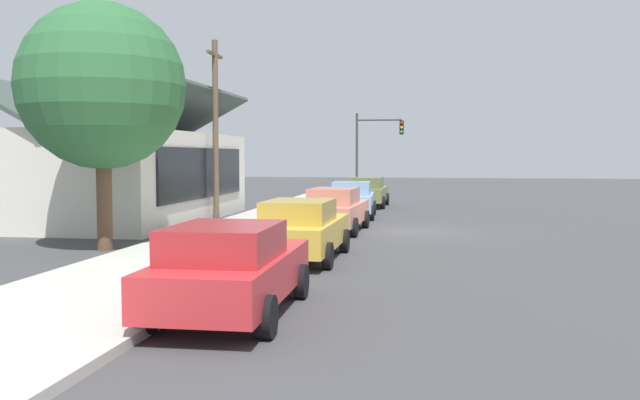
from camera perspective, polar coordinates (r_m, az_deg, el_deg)
name	(u,v)px	position (r m, az deg, el deg)	size (l,w,h in m)	color
ground_plane	(411,232)	(24.45, 7.71, -2.66)	(120.00, 120.00, 0.00)	#424244
sidewalk_curb	(260,227)	(25.22, -5.13, -2.26)	(60.00, 4.20, 0.16)	beige
car_cherry	(230,268)	(11.58, -7.58, -5.74)	(4.64, 2.14, 1.59)	red
car_mustard	(302,229)	(17.57, -1.56, -2.47)	(4.73, 2.08, 1.59)	gold
car_coral	(336,209)	(23.97, 1.33, -0.80)	(4.81, 2.09, 1.59)	#EA8C75
car_skyblue	(352,199)	(29.64, 2.73, 0.07)	(4.53, 2.20, 1.59)	#8CB7E0
car_olive	(367,192)	(35.94, 4.02, 0.71)	(4.61, 2.10, 1.59)	olive
storefront_building	(126,174)	(29.49, -16.10, 2.16)	(12.93, 7.20, 5.63)	silver
shade_tree	(102,87)	(20.39, -17.94, 9.09)	(4.74, 4.74, 7.07)	brown
traffic_light_main	(375,143)	(39.52, 4.67, 4.86)	(0.37, 2.79, 5.20)	#383833
utility_pole_wooden	(215,127)	(28.57, -8.82, 6.14)	(1.80, 0.24, 7.50)	brown
fire_hydrant_red	(284,222)	(22.80, -3.05, -1.84)	(0.22, 0.22, 0.71)	red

